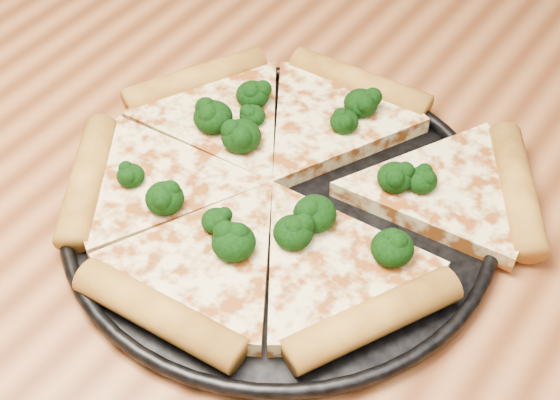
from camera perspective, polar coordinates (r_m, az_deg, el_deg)
The scene contains 4 objects.
dining_table at distance 0.78m, azimuth -2.83°, elevation -2.38°, with size 1.20×0.90×0.75m.
pizza_pan at distance 0.67m, azimuth -0.00°, elevation -0.49°, with size 0.35×0.35×0.02m.
pizza at distance 0.67m, azimuth 0.13°, elevation 1.08°, with size 0.39×0.34×0.03m.
broccoli_florets at distance 0.66m, azimuth 0.24°, elevation 1.81°, with size 0.23×0.22×0.03m.
Camera 1 is at (0.32, -0.39, 1.25)m, focal length 53.94 mm.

